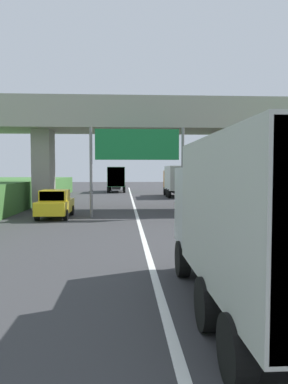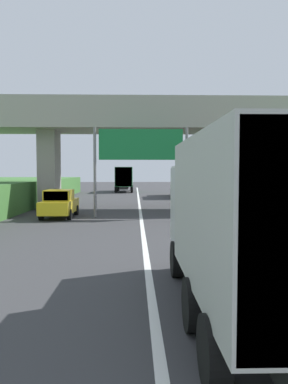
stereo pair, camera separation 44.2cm
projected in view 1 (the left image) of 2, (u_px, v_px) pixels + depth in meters
The scene contains 10 objects.
lane_centre_stripe at pixel (138, 218), 22.16m from camera, with size 0.20×85.19×0.01m, color white.
overpass_bridge at pixel (135, 128), 27.45m from camera, with size 40.00×4.80×8.06m.
overhead_highway_sign at pixel (137, 151), 22.69m from camera, with size 5.88×0.18×5.56m.
truck_orange at pixel (176, 180), 41.18m from camera, with size 2.44×7.30×3.44m.
truck_green at pixel (117, 178), 51.04m from camera, with size 2.44×7.30×3.44m.
truck_silver at pixel (256, 218), 7.09m from camera, with size 2.44×7.30×3.44m.
car_yellow at pixel (55, 204), 22.44m from camera, with size 1.86×4.10×1.72m.
car_red at pixel (217, 202), 23.46m from camera, with size 1.86×4.10×1.72m.
construction_barrel_4 at pixel (264, 216), 19.58m from camera, with size 0.57×0.57×0.90m.
construction_barrel_5 at pixel (240, 209), 23.29m from camera, with size 0.57×0.57×0.90m.
Camera 1 is at (-0.81, 0.57, 2.84)m, focal length 34.31 mm.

